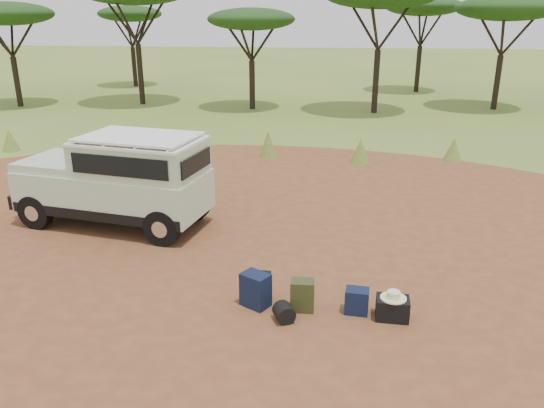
# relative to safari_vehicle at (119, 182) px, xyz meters

# --- Properties ---
(ground) EXTENTS (140.00, 140.00, 0.00)m
(ground) POSITION_rel_safari_vehicle_xyz_m (2.51, -2.46, -1.01)
(ground) COLOR #4E7329
(ground) RESTS_ON ground
(dirt_clearing) EXTENTS (23.00, 23.00, 0.01)m
(dirt_clearing) POSITION_rel_safari_vehicle_xyz_m (2.51, -2.46, -1.00)
(dirt_clearing) COLOR brown
(dirt_clearing) RESTS_ON ground
(grass_fringe) EXTENTS (36.60, 1.60, 0.90)m
(grass_fringe) POSITION_rel_safari_vehicle_xyz_m (2.62, 6.21, -0.60)
(grass_fringe) COLOR #4E7329
(grass_fringe) RESTS_ON ground
(acacia_treeline) EXTENTS (46.70, 13.20, 6.26)m
(acacia_treeline) POSITION_rel_safari_vehicle_xyz_m (3.26, 17.34, 3.87)
(acacia_treeline) COLOR black
(acacia_treeline) RESTS_ON ground
(safari_vehicle) EXTENTS (4.51, 2.42, 2.08)m
(safari_vehicle) POSITION_rel_safari_vehicle_xyz_m (0.00, 0.00, 0.00)
(safari_vehicle) COLOR #B4CAAD
(safari_vehicle) RESTS_ON ground
(backpack_black) EXTENTS (0.36, 0.27, 0.48)m
(backpack_black) POSITION_rel_safari_vehicle_xyz_m (3.55, -2.94, -0.77)
(backpack_black) COLOR black
(backpack_black) RESTS_ON ground
(backpack_navy) EXTENTS (0.54, 0.50, 0.58)m
(backpack_navy) POSITION_rel_safari_vehicle_xyz_m (3.51, -3.15, -0.72)
(backpack_navy) COLOR #101934
(backpack_navy) RESTS_ON ground
(backpack_olive) EXTENTS (0.39, 0.29, 0.52)m
(backpack_olive) POSITION_rel_safari_vehicle_xyz_m (4.27, -3.19, -0.74)
(backpack_olive) COLOR #363E1C
(backpack_olive) RESTS_ON ground
(duffel_navy) EXTENTS (0.39, 0.31, 0.41)m
(duffel_navy) POSITION_rel_safari_vehicle_xyz_m (5.14, -3.17, -0.80)
(duffel_navy) COLOR #101934
(duffel_navy) RESTS_ON ground
(hard_case) EXTENTS (0.52, 0.38, 0.36)m
(hard_case) POSITION_rel_safari_vehicle_xyz_m (5.68, -3.28, -0.83)
(hard_case) COLOR black
(hard_case) RESTS_ON ground
(stuff_sack) EXTENTS (0.39, 0.39, 0.29)m
(stuff_sack) POSITION_rel_safari_vehicle_xyz_m (4.02, -3.55, -0.86)
(stuff_sack) COLOR black
(stuff_sack) RESTS_ON ground
(safari_hat) EXTENTS (0.41, 0.41, 0.12)m
(safari_hat) POSITION_rel_safari_vehicle_xyz_m (5.68, -3.28, -0.61)
(safari_hat) COLOR beige
(safari_hat) RESTS_ON hard_case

